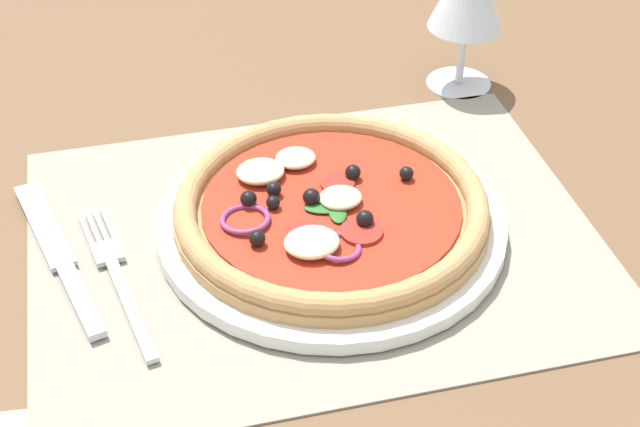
% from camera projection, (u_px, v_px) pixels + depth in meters
% --- Properties ---
extents(ground_plane, '(1.90, 1.40, 0.02)m').
position_uv_depth(ground_plane, '(314.00, 251.00, 0.76)').
color(ground_plane, brown).
extents(placemat, '(0.44, 0.35, 0.00)m').
position_uv_depth(placemat, '(314.00, 238.00, 0.75)').
color(placemat, gray).
rests_on(placemat, ground_plane).
extents(plate, '(0.28, 0.28, 0.01)m').
position_uv_depth(plate, '(331.00, 223.00, 0.75)').
color(plate, silver).
rests_on(plate, placemat).
extents(pizza, '(0.25, 0.25, 0.03)m').
position_uv_depth(pizza, '(330.00, 206.00, 0.74)').
color(pizza, tan).
rests_on(pizza, plate).
extents(fork, '(0.05, 0.18, 0.00)m').
position_uv_depth(fork, '(115.00, 271.00, 0.71)').
color(fork, silver).
rests_on(fork, placemat).
extents(knife, '(0.07, 0.20, 0.01)m').
position_uv_depth(knife, '(58.00, 253.00, 0.73)').
color(knife, silver).
rests_on(knife, placemat).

